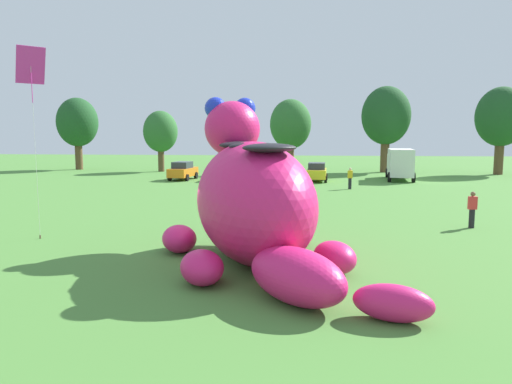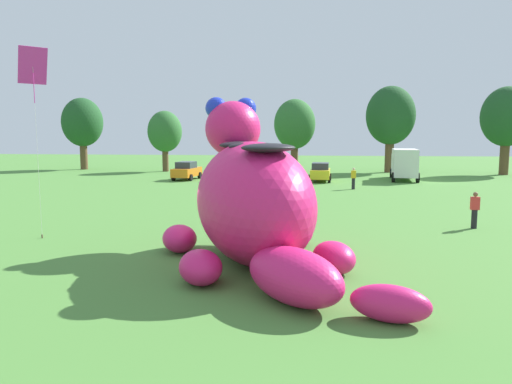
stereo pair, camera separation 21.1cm
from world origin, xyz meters
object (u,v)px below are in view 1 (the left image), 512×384
(tethered_flying_kite, at_px, (31,68))
(giant_inflatable_creature, at_px, (254,200))
(spectator_near_inflatable, at_px, (472,210))
(car_red, at_px, (272,172))
(car_green, at_px, (226,171))
(car_yellow, at_px, (317,172))
(box_truck, at_px, (400,163))
(spectator_mid_field, at_px, (350,178))
(car_orange, at_px, (183,171))

(tethered_flying_kite, bearing_deg, giant_inflatable_creature, -16.40)
(spectator_near_inflatable, bearing_deg, giant_inflatable_creature, -144.17)
(car_red, bearing_deg, car_green, 176.85)
(car_red, xyz_separation_m, tethered_flying_kite, (-8.19, -25.35, 6.15))
(giant_inflatable_creature, xyz_separation_m, car_red, (-1.13, 28.09, -1.27))
(giant_inflatable_creature, relative_size, car_red, 2.47)
(car_yellow, relative_size, spectator_near_inflatable, 2.46)
(box_truck, bearing_deg, car_yellow, -165.29)
(box_truck, relative_size, spectator_mid_field, 3.86)
(car_red, bearing_deg, spectator_near_inflatable, -63.24)
(giant_inflatable_creature, xyz_separation_m, spectator_near_inflatable, (9.55, 6.90, -1.28))
(car_yellow, bearing_deg, car_red, -175.08)
(spectator_near_inflatable, bearing_deg, spectator_mid_field, 105.04)
(car_green, xyz_separation_m, car_yellow, (8.45, 0.11, 0.00))
(giant_inflatable_creature, relative_size, spectator_mid_field, 5.94)
(car_red, height_order, car_yellow, same)
(car_orange, bearing_deg, car_yellow, -1.40)
(car_red, height_order, spectator_mid_field, car_red)
(car_orange, relative_size, car_red, 1.04)
(car_green, height_order, spectator_near_inflatable, car_green)
(giant_inflatable_creature, distance_m, car_red, 28.14)
(spectator_near_inflatable, xyz_separation_m, spectator_mid_field, (-4.14, 15.41, 0.00))
(car_orange, xyz_separation_m, tethered_flying_kite, (0.42, -26.01, 6.15))
(giant_inflatable_creature, relative_size, box_truck, 1.54)
(giant_inflatable_creature, xyz_separation_m, car_yellow, (2.97, 28.44, -1.27))
(giant_inflatable_creature, distance_m, box_truck, 32.39)
(car_yellow, bearing_deg, box_truck, 14.71)
(car_green, height_order, tethered_flying_kite, tethered_flying_kite)
(car_yellow, bearing_deg, car_orange, 178.60)
(spectator_near_inflatable, bearing_deg, tethered_flying_kite, -167.58)
(car_orange, bearing_deg, tethered_flying_kite, -89.08)
(box_truck, bearing_deg, giant_inflatable_creature, -109.57)
(spectator_mid_field, bearing_deg, car_green, 151.08)
(car_green, bearing_deg, giant_inflatable_creature, -79.05)
(car_green, height_order, box_truck, box_truck)
(tethered_flying_kite, bearing_deg, spectator_near_inflatable, 12.42)
(car_orange, bearing_deg, giant_inflatable_creature, -71.29)
(tethered_flying_kite, bearing_deg, box_truck, 54.01)
(car_orange, height_order, car_green, same)
(car_orange, xyz_separation_m, car_yellow, (12.70, -0.31, 0.00))
(giant_inflatable_creature, relative_size, car_yellow, 2.42)
(box_truck, bearing_deg, car_red, -168.57)
(box_truck, distance_m, spectator_mid_field, 9.86)
(car_red, bearing_deg, car_orange, 175.59)
(box_truck, height_order, spectator_near_inflatable, box_truck)
(spectator_mid_field, bearing_deg, box_truck, 56.45)
(giant_inflatable_creature, bearing_deg, car_red, 92.31)
(car_green, distance_m, box_truck, 16.49)
(spectator_mid_field, bearing_deg, giant_inflatable_creature, -103.63)
(car_orange, distance_m, spectator_near_inflatable, 29.15)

